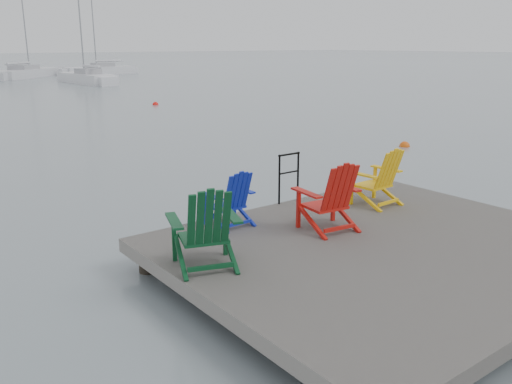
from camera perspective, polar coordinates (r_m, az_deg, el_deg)
ground at (r=8.25m, az=13.26°, el=-8.49°), size 400.00×400.00×0.00m
dock at (r=8.12m, az=13.41°, el=-6.24°), size 6.00×5.00×1.40m
handrail at (r=9.72m, az=3.48°, el=2.03°), size 0.48×0.04×0.90m
chair_green at (r=6.84m, az=-5.33°, el=-3.67°), size 1.05×1.00×1.10m
chair_blue at (r=8.44m, az=-2.65°, el=-0.64°), size 0.73×0.68×0.90m
chair_red at (r=8.28m, az=7.87°, el=-0.43°), size 0.94×0.88×1.08m
chair_yellow at (r=9.75m, az=12.84°, el=1.59°), size 0.85×0.79×1.03m
sailboat_near at (r=49.23m, az=-17.38°, el=11.30°), size 2.44×8.08×11.10m
sailboat_mid at (r=59.80m, az=-22.96°, el=11.40°), size 8.76×8.93×13.51m
sailboat_far at (r=63.14m, az=-16.07°, el=12.15°), size 7.69×2.52×10.56m
buoy_a at (r=18.53m, az=15.37°, el=4.64°), size 0.35×0.35×0.35m
buoy_c at (r=30.80m, az=-10.54°, el=9.02°), size 0.33×0.33×0.33m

